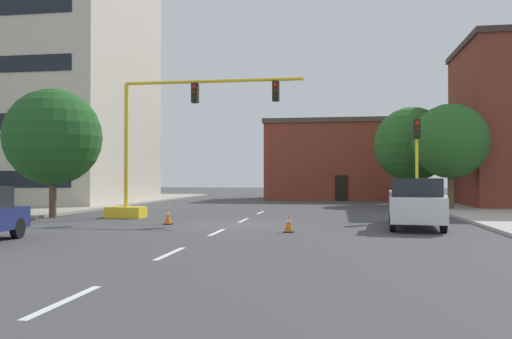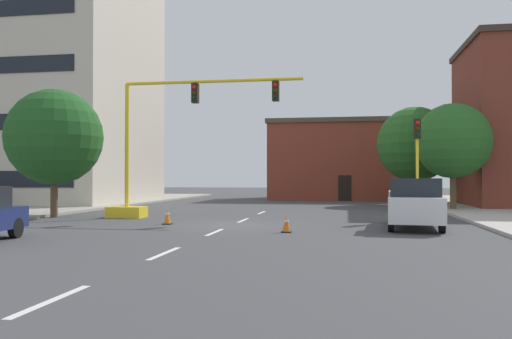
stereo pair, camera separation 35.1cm
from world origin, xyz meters
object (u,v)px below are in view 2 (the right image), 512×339
object	(u,v)px
traffic_light_pole_right	(417,146)
pickup_truck_white	(414,204)
tree_left_near	(54,137)
tree_right_far	(415,144)
tree_right_mid	(453,141)
traffic_cone_roadside_a	(286,224)
traffic_signal_gantry	(151,172)
traffic_cone_roadside_b	(167,216)

from	to	relation	value
traffic_light_pole_right	pickup_truck_white	distance (m)	4.80
tree_left_near	tree_right_far	xyz separation A→B (m)	(19.61, 15.76, 0.40)
tree_right_mid	tree_right_far	world-z (taller)	tree_right_far
tree_right_far	traffic_cone_roadside_a	bearing A→B (deg)	-108.84
traffic_signal_gantry	traffic_light_pole_right	distance (m)	13.02
traffic_signal_gantry	traffic_cone_roadside_a	world-z (taller)	traffic_signal_gantry
pickup_truck_white	tree_right_far	bearing A→B (deg)	82.86
traffic_light_pole_right	tree_right_mid	world-z (taller)	tree_right_mid
traffic_cone_roadside_b	tree_right_far	bearing A→B (deg)	55.83
traffic_signal_gantry	traffic_light_pole_right	xyz separation A→B (m)	(12.94, 0.77, 1.24)
tree_left_near	traffic_light_pole_right	bearing A→B (deg)	3.99
traffic_signal_gantry	traffic_cone_roadside_b	size ratio (longest dim) A/B	13.94
tree_right_mid	traffic_cone_roadside_a	bearing A→B (deg)	-121.51
tree_left_near	traffic_cone_roadside_b	world-z (taller)	tree_left_near
traffic_light_pole_right	tree_left_near	world-z (taller)	tree_left_near
traffic_cone_roadside_b	pickup_truck_white	bearing A→B (deg)	0.39
traffic_signal_gantry	traffic_cone_roadside_b	xyz separation A→B (m)	(2.00, -3.32, -1.94)
traffic_signal_gantry	pickup_truck_white	world-z (taller)	traffic_signal_gantry
traffic_signal_gantry	pickup_truck_white	xyz separation A→B (m)	(12.31, -3.25, -1.31)
traffic_cone_roadside_a	traffic_cone_roadside_b	size ratio (longest dim) A/B	0.93
traffic_light_pole_right	tree_right_far	xyz separation A→B (m)	(1.69, 14.51, 0.94)
tree_left_near	traffic_cone_roadside_a	size ratio (longest dim) A/B	9.92
tree_left_near	traffic_signal_gantry	bearing A→B (deg)	5.55
tree_left_near	tree_right_far	bearing A→B (deg)	38.79
tree_left_near	traffic_cone_roadside_b	distance (m)	8.40
tree_right_far	traffic_cone_roadside_b	distance (m)	22.85
tree_left_near	tree_right_mid	size ratio (longest dim) A/B	1.00
pickup_truck_white	traffic_cone_roadside_b	world-z (taller)	pickup_truck_white
tree_left_near	traffic_cone_roadside_a	distance (m)	14.02
traffic_light_pole_right	traffic_cone_roadside_a	xyz separation A→B (m)	(-5.50, -6.56, -3.21)
tree_left_near	traffic_cone_roadside_b	size ratio (longest dim) A/B	9.22
pickup_truck_white	traffic_light_pole_right	bearing A→B (deg)	81.04
traffic_light_pole_right	tree_left_near	xyz separation A→B (m)	(-17.92, -1.25, 0.54)
tree_right_far	pickup_truck_white	size ratio (longest dim) A/B	1.30
tree_right_mid	tree_right_far	distance (m)	7.34
traffic_cone_roadside_a	traffic_cone_roadside_b	xyz separation A→B (m)	(-5.44, 2.47, 0.02)
traffic_light_pole_right	tree_right_far	distance (m)	14.64
tree_left_near	pickup_truck_white	size ratio (longest dim) A/B	1.17
traffic_light_pole_right	tree_left_near	size ratio (longest dim) A/B	0.74
traffic_light_pole_right	traffic_cone_roadside_a	distance (m)	9.15
traffic_cone_roadside_a	pickup_truck_white	bearing A→B (deg)	27.57
tree_left_near	tree_right_far	distance (m)	25.16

